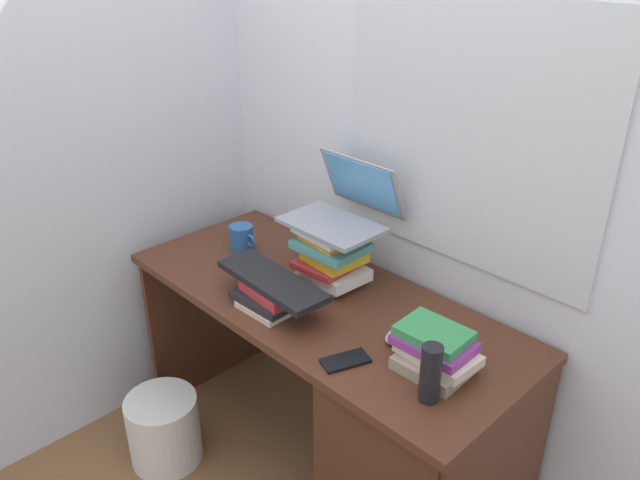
% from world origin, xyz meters
% --- Properties ---
extents(ground_plane, '(6.00, 6.00, 0.00)m').
position_xyz_m(ground_plane, '(0.00, 0.00, 0.00)').
color(ground_plane, brown).
extents(wall_back, '(6.00, 0.06, 2.60)m').
position_xyz_m(wall_back, '(0.00, 0.35, 1.30)').
color(wall_back, silver).
rests_on(wall_back, ground).
extents(wall_left, '(0.05, 6.00, 2.60)m').
position_xyz_m(wall_left, '(-0.83, 0.00, 1.30)').
color(wall_left, silver).
rests_on(wall_left, ground).
extents(desk, '(1.44, 0.60, 0.73)m').
position_xyz_m(desk, '(0.37, -0.02, 0.40)').
color(desk, '#4C2819').
rests_on(desk, ground).
extents(book_stack_tall, '(0.24, 0.21, 0.21)m').
position_xyz_m(book_stack_tall, '(-0.05, 0.10, 0.84)').
color(book_stack_tall, gray).
rests_on(book_stack_tall, desk).
extents(book_stack_keyboard_riser, '(0.23, 0.18, 0.08)m').
position_xyz_m(book_stack_keyboard_riser, '(-0.08, -0.14, 0.77)').
color(book_stack_keyboard_riser, beige).
rests_on(book_stack_keyboard_riser, desk).
extents(book_stack_side, '(0.23, 0.17, 0.12)m').
position_xyz_m(book_stack_side, '(0.48, -0.03, 0.79)').
color(book_stack_side, gray).
rests_on(book_stack_side, desk).
extents(laptop, '(0.33, 0.30, 0.21)m').
position_xyz_m(laptop, '(-0.05, 0.16, 0.99)').
color(laptop, gray).
rests_on(laptop, book_stack_tall).
extents(keyboard, '(0.43, 0.16, 0.02)m').
position_xyz_m(keyboard, '(-0.08, -0.14, 0.82)').
color(keyboard, black).
rests_on(keyboard, book_stack_keyboard_riser).
extents(computer_mouse, '(0.06, 0.10, 0.04)m').
position_xyz_m(computer_mouse, '(0.33, -0.00, 0.75)').
color(computer_mouse, '#A5A8AD').
rests_on(computer_mouse, desk).
extents(mug, '(0.13, 0.09, 0.09)m').
position_xyz_m(mug, '(-0.47, 0.04, 0.78)').
color(mug, '#265999').
rests_on(mug, desk).
extents(water_bottle, '(0.06, 0.06, 0.16)m').
position_xyz_m(water_bottle, '(0.55, -0.15, 0.81)').
color(water_bottle, black).
rests_on(water_bottle, desk).
extents(cell_phone, '(0.11, 0.15, 0.01)m').
position_xyz_m(cell_phone, '(0.29, -0.19, 0.73)').
color(cell_phone, black).
rests_on(cell_phone, desk).
extents(wastebasket, '(0.27, 0.27, 0.28)m').
position_xyz_m(wastebasket, '(-0.42, -0.41, 0.14)').
color(wastebasket, silver).
rests_on(wastebasket, ground).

